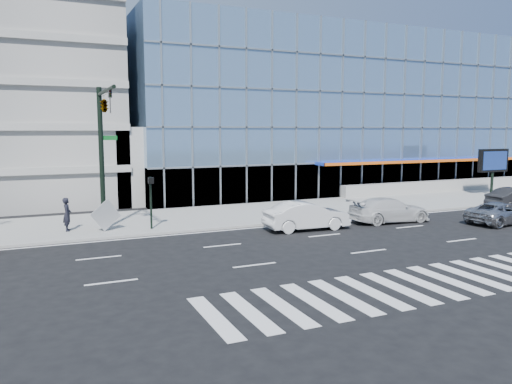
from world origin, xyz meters
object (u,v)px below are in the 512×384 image
marquee_sign (493,161)px  ped_signal_post (151,195)px  silver_suv (501,213)px  tilted_panel (106,215)px  white_suv (389,210)px  white_sedan (307,216)px  traffic_signal (104,123)px  pedestrian (67,214)px

marquee_sign → ped_signal_post: bearing=-174.3°
silver_suv → tilted_panel: size_ratio=3.73×
white_suv → white_sedan: white_sedan is taller
white_suv → tilted_panel: size_ratio=4.08×
traffic_signal → white_sedan: traffic_signal is taller
traffic_signal → silver_suv: traffic_signal is taller
white_sedan → tilted_panel: size_ratio=3.84×
marquee_sign → white_sedan: 23.08m
pedestrian → tilted_panel: size_ratio=1.45×
white_sedan → pedestrian: pedestrian is taller
silver_suv → pedestrian: (-24.81, 7.77, 0.42)m
traffic_signal → white_suv: (16.88, -2.77, -5.40)m
white_sedan → traffic_signal: bearing=78.8°
silver_suv → pedestrian: 26.00m
silver_suv → white_sedan: bearing=68.6°
ped_signal_post → tilted_panel: 2.72m
white_sedan → ped_signal_post: bearing=72.6°
white_sedan → white_suv: bearing=-86.9°
ped_signal_post → marquee_sign: size_ratio=0.75×
marquee_sign → tilted_panel: bearing=-175.4°
white_sedan → tilted_panel: bearing=74.9°
white_sedan → tilted_panel: 11.41m
pedestrian → marquee_sign: bearing=-79.7°
traffic_signal → white_suv: 17.93m
marquee_sign → pedestrian: marquee_sign is taller
silver_suv → pedestrian: pedestrian is taller
marquee_sign → pedestrian: (-34.93, -1.69, -1.97)m
traffic_signal → pedestrian: 5.70m
pedestrian → traffic_signal: bearing=-124.3°
pedestrian → white_suv: bearing=-96.0°
ped_signal_post → silver_suv: bearing=-17.5°
ped_signal_post → white_suv: bearing=-12.3°
ped_signal_post → tilted_panel: (-2.46, 0.42, -1.08)m
marquee_sign → silver_suv: bearing=-136.9°
ped_signal_post → tilted_panel: size_ratio=2.31×
marquee_sign → pedestrian: 35.03m
tilted_panel → marquee_sign: bearing=-13.7°
ped_signal_post → silver_suv: (20.38, -6.41, -1.47)m
marquee_sign → tilted_panel: (-32.96, -2.63, -2.01)m
traffic_signal → marquee_sign: (33.00, 3.42, -3.10)m
silver_suv → white_sedan: (-12.00, 3.27, 0.15)m
ped_signal_post → tilted_panel: bearing=170.2°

